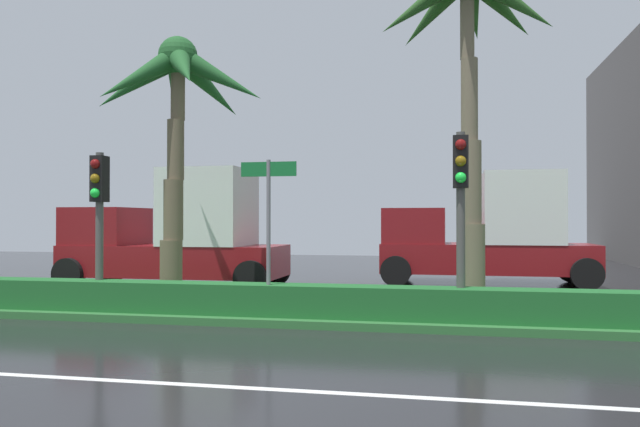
{
  "coord_description": "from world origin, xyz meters",
  "views": [
    {
      "loc": [
        2.56,
        -5.13,
        1.99
      ],
      "look_at": [
        -0.83,
        11.33,
        2.17
      ],
      "focal_mm": 35.34,
      "sensor_mm": 36.0,
      "label": 1
    }
  ],
  "objects_px": {
    "box_truck_following": "(489,234)",
    "traffic_signal_median_right": "(461,190)",
    "street_name_sign": "(268,215)",
    "box_truck_lead": "(177,235)",
    "palm_tree_centre_left": "(177,97)",
    "traffic_signal_median_left": "(99,201)",
    "palm_tree_centre": "(468,19)"
  },
  "relations": [
    {
      "from": "palm_tree_centre",
      "to": "traffic_signal_median_left",
      "type": "distance_m",
      "value": 8.67
    },
    {
      "from": "palm_tree_centre",
      "to": "traffic_signal_median_right",
      "type": "bearing_deg",
      "value": -95.63
    },
    {
      "from": "street_name_sign",
      "to": "box_truck_lead",
      "type": "xyz_separation_m",
      "value": [
        -4.4,
        5.57,
        -0.53
      ]
    },
    {
      "from": "street_name_sign",
      "to": "palm_tree_centre_left",
      "type": "bearing_deg",
      "value": 145.4
    },
    {
      "from": "street_name_sign",
      "to": "palm_tree_centre",
      "type": "bearing_deg",
      "value": 28.6
    },
    {
      "from": "palm_tree_centre",
      "to": "traffic_signal_median_left",
      "type": "relative_size",
      "value": 2.33
    },
    {
      "from": "palm_tree_centre_left",
      "to": "box_truck_lead",
      "type": "relative_size",
      "value": 0.95
    },
    {
      "from": "palm_tree_centre",
      "to": "street_name_sign",
      "type": "bearing_deg",
      "value": -151.4
    },
    {
      "from": "palm_tree_centre_left",
      "to": "palm_tree_centre",
      "type": "distance_m",
      "value": 6.69
    },
    {
      "from": "palm_tree_centre",
      "to": "street_name_sign",
      "type": "relative_size",
      "value": 2.53
    },
    {
      "from": "box_truck_following",
      "to": "traffic_signal_median_right",
      "type": "bearing_deg",
      "value": 83.23
    },
    {
      "from": "traffic_signal_median_right",
      "to": "box_truck_following",
      "type": "distance_m",
      "value": 8.43
    },
    {
      "from": "traffic_signal_median_left",
      "to": "street_name_sign",
      "type": "distance_m",
      "value": 3.76
    },
    {
      "from": "palm_tree_centre_left",
      "to": "traffic_signal_median_right",
      "type": "distance_m",
      "value": 6.97
    },
    {
      "from": "street_name_sign",
      "to": "box_truck_lead",
      "type": "distance_m",
      "value": 7.12
    },
    {
      "from": "palm_tree_centre_left",
      "to": "traffic_signal_median_right",
      "type": "height_order",
      "value": "palm_tree_centre_left"
    },
    {
      "from": "traffic_signal_median_left",
      "to": "traffic_signal_median_right",
      "type": "xyz_separation_m",
      "value": [
        7.35,
        -0.05,
        0.15
      ]
    },
    {
      "from": "palm_tree_centre_left",
      "to": "traffic_signal_median_right",
      "type": "bearing_deg",
      "value": -14.85
    },
    {
      "from": "palm_tree_centre",
      "to": "traffic_signal_median_right",
      "type": "relative_size",
      "value": 2.19
    },
    {
      "from": "traffic_signal_median_left",
      "to": "traffic_signal_median_right",
      "type": "height_order",
      "value": "traffic_signal_median_right"
    },
    {
      "from": "street_name_sign",
      "to": "box_truck_following",
      "type": "bearing_deg",
      "value": 61.67
    },
    {
      "from": "box_truck_lead",
      "to": "street_name_sign",
      "type": "bearing_deg",
      "value": 128.31
    },
    {
      "from": "box_truck_following",
      "to": "street_name_sign",
      "type": "bearing_deg",
      "value": 61.67
    },
    {
      "from": "palm_tree_centre",
      "to": "street_name_sign",
      "type": "xyz_separation_m",
      "value": [
        -3.79,
        -2.07,
        -4.2
      ]
    },
    {
      "from": "traffic_signal_median_left",
      "to": "traffic_signal_median_right",
      "type": "relative_size",
      "value": 0.94
    },
    {
      "from": "palm_tree_centre",
      "to": "box_truck_following",
      "type": "bearing_deg",
      "value": 82.9
    },
    {
      "from": "palm_tree_centre",
      "to": "palm_tree_centre_left",
      "type": "bearing_deg",
      "value": -178.47
    },
    {
      "from": "traffic_signal_median_left",
      "to": "street_name_sign",
      "type": "xyz_separation_m",
      "value": [
        3.74,
        -0.26,
        -0.31
      ]
    },
    {
      "from": "traffic_signal_median_left",
      "to": "box_truck_lead",
      "type": "height_order",
      "value": "box_truck_lead"
    },
    {
      "from": "traffic_signal_median_right",
      "to": "street_name_sign",
      "type": "distance_m",
      "value": 3.64
    },
    {
      "from": "palm_tree_centre_left",
      "to": "traffic_signal_median_left",
      "type": "relative_size",
      "value": 1.87
    },
    {
      "from": "traffic_signal_median_left",
      "to": "palm_tree_centre",
      "type": "bearing_deg",
      "value": 13.53
    }
  ]
}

